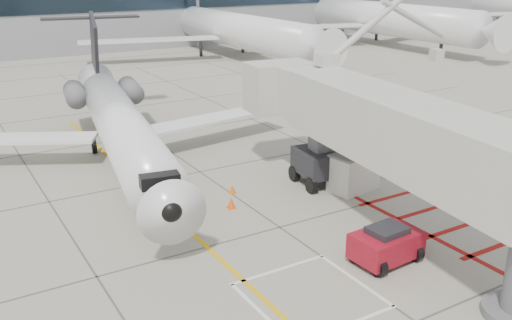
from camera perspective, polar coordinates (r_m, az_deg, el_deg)
ground_plane at (r=22.09m, az=8.15°, el=-10.60°), size 260.00×260.00×0.00m
regional_jet at (r=30.11m, az=-12.91°, el=4.88°), size 26.77×31.51×7.37m
jet_bridge at (r=23.74m, az=14.17°, el=1.42°), size 11.50×20.41×7.77m
pushback_tug at (r=22.50m, az=12.89°, el=-8.12°), size 2.73×1.81×1.54m
baggage_cart at (r=31.11m, az=6.99°, el=-0.30°), size 1.93×1.33×1.15m
ground_power_unit at (r=28.91m, az=9.76°, el=-1.14°), size 2.66×1.81×1.95m
cone_nose at (r=26.68m, az=-2.49°, el=-4.29°), size 0.39×0.39×0.54m
cone_side at (r=28.35m, az=-2.38°, el=-2.90°), size 0.34×0.34×0.47m
bg_aircraft_c at (r=69.07m, az=-2.71°, el=15.06°), size 34.82×38.69×11.61m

